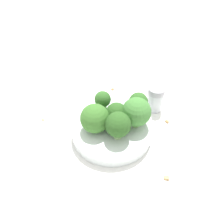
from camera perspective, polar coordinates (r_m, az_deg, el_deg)
ground_plane at (r=0.47m, az=-0.00°, el=-5.71°), size 3.00×3.00×0.00m
bowl at (r=0.46m, az=-0.00°, el=-4.39°), size 0.17×0.17×0.03m
broccoli_floret_0 at (r=0.43m, az=1.19°, el=-0.46°), size 0.04×0.04×0.05m
broccoli_floret_1 at (r=0.42m, az=-4.46°, el=-1.72°), size 0.06×0.06×0.06m
broccoli_floret_2 at (r=0.42m, az=6.37°, el=-0.07°), size 0.06×0.06×0.06m
broccoli_floret_3 at (r=0.40m, az=1.59°, el=-3.43°), size 0.05×0.05×0.06m
broccoli_floret_4 at (r=0.45m, az=-2.43°, el=3.03°), size 0.03×0.03×0.05m
broccoli_floret_5 at (r=0.44m, az=6.88°, el=2.42°), size 0.04×0.04×0.06m
pepper_shaker at (r=0.52m, az=11.22°, el=3.41°), size 0.04×0.04×0.06m
almond_crumb_0 at (r=0.58m, az=0.15°, el=6.09°), size 0.01×0.01×0.01m
almond_crumb_1 at (r=0.53m, az=10.41°, el=0.74°), size 0.01×0.01×0.01m
almond_crumb_2 at (r=0.52m, az=-17.61°, el=-1.81°), size 0.01×0.00×0.01m
almond_crumb_3 at (r=0.42m, az=14.12°, el=-16.18°), size 0.01×0.01×0.01m
almond_crumb_4 at (r=0.51m, az=14.19°, el=-2.30°), size 0.01×0.01×0.01m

